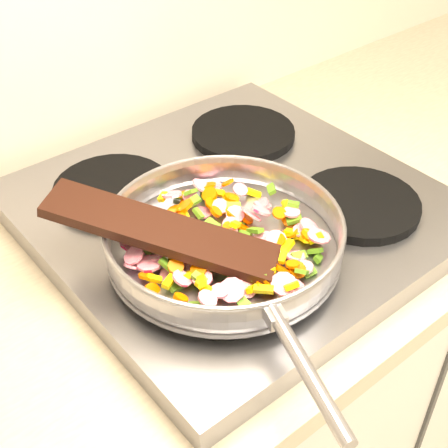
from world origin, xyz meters
TOP-DOWN VIEW (x-y plane):
  - base_cabinet at (0.00, 1.67)m, footprint 3.00×0.65m
  - cooktop at (-0.70, 1.67)m, footprint 0.60×0.60m
  - grate_fl at (-0.84, 1.52)m, footprint 0.19×0.19m
  - grate_fr at (-0.56, 1.52)m, footprint 0.19×0.19m
  - grate_bl at (-0.84, 1.81)m, footprint 0.19×0.19m
  - grate_br at (-0.56, 1.81)m, footprint 0.19×0.19m
  - saute_pan at (-0.80, 1.57)m, footprint 0.37×0.52m
  - vegetable_heap at (-0.80, 1.57)m, footprint 0.28×0.29m
  - wooden_spatula at (-0.88, 1.60)m, footprint 0.25×0.30m

SIDE VIEW (x-z plane):
  - base_cabinet at x=0.00m, z-range 0.00..0.86m
  - cooktop at x=-0.70m, z-range 0.90..0.94m
  - grate_fl at x=-0.84m, z-range 0.94..0.96m
  - grate_fr at x=-0.56m, z-range 0.94..0.96m
  - grate_bl at x=-0.84m, z-range 0.94..0.96m
  - grate_br at x=-0.56m, z-range 0.94..0.96m
  - vegetable_heap at x=-0.80m, z-range 0.95..1.00m
  - saute_pan at x=-0.80m, z-range 0.96..1.01m
  - wooden_spatula at x=-0.88m, z-range 0.97..1.05m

